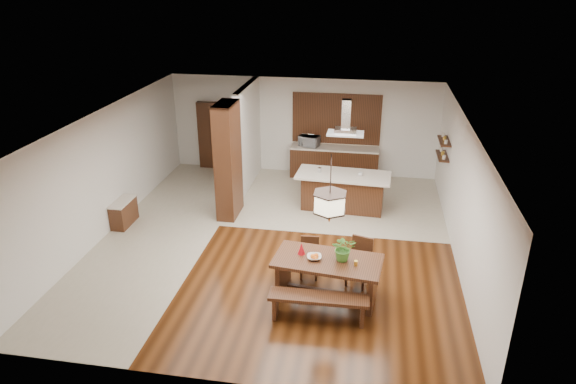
% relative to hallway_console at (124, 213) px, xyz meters
% --- Properties ---
extents(room_shell, '(9.00, 9.04, 2.92)m').
position_rel_hallway_console_xyz_m(room_shell, '(3.81, -0.20, 1.75)').
color(room_shell, '#341909').
rests_on(room_shell, ground).
extents(tile_hallway, '(2.50, 9.00, 0.01)m').
position_rel_hallway_console_xyz_m(tile_hallway, '(1.06, -0.20, -0.31)').
color(tile_hallway, '#BEB49E').
rests_on(tile_hallway, ground).
extents(tile_kitchen, '(5.50, 4.00, 0.01)m').
position_rel_hallway_console_xyz_m(tile_kitchen, '(5.06, 2.30, -0.31)').
color(tile_kitchen, '#BEB49E').
rests_on(tile_kitchen, ground).
extents(soffit_band, '(8.00, 9.00, 0.02)m').
position_rel_hallway_console_xyz_m(soffit_band, '(3.81, -0.20, 2.57)').
color(soffit_band, '#36180D').
rests_on(soffit_band, room_shell).
extents(partition_pier, '(0.45, 1.00, 2.90)m').
position_rel_hallway_console_xyz_m(partition_pier, '(2.41, 1.00, 1.14)').
color(partition_pier, black).
rests_on(partition_pier, ground).
extents(partition_stub, '(0.18, 2.40, 2.90)m').
position_rel_hallway_console_xyz_m(partition_stub, '(2.41, 3.10, 1.14)').
color(partition_stub, silver).
rests_on(partition_stub, ground).
extents(hallway_console, '(0.37, 0.88, 0.63)m').
position_rel_hallway_console_xyz_m(hallway_console, '(0.00, 0.00, 0.00)').
color(hallway_console, black).
rests_on(hallway_console, ground).
extents(hallway_doorway, '(1.10, 0.20, 2.10)m').
position_rel_hallway_console_xyz_m(hallway_doorway, '(1.11, 4.20, 0.74)').
color(hallway_doorway, black).
rests_on(hallway_doorway, ground).
extents(rear_counter, '(2.60, 0.62, 0.95)m').
position_rel_hallway_console_xyz_m(rear_counter, '(4.81, 4.00, 0.16)').
color(rear_counter, black).
rests_on(rear_counter, ground).
extents(kitchen_window, '(2.60, 0.08, 1.50)m').
position_rel_hallway_console_xyz_m(kitchen_window, '(4.81, 4.26, 1.44)').
color(kitchen_window, '#9D632F').
rests_on(kitchen_window, room_shell).
extents(shelf_lower, '(0.26, 0.90, 0.04)m').
position_rel_hallway_console_xyz_m(shelf_lower, '(7.68, 2.40, 1.08)').
color(shelf_lower, black).
rests_on(shelf_lower, room_shell).
extents(shelf_upper, '(0.26, 0.90, 0.04)m').
position_rel_hallway_console_xyz_m(shelf_upper, '(7.68, 2.40, 1.49)').
color(shelf_upper, black).
rests_on(shelf_upper, room_shell).
extents(dining_table, '(2.09, 1.21, 0.83)m').
position_rel_hallway_console_xyz_m(dining_table, '(5.20, -2.23, 0.29)').
color(dining_table, black).
rests_on(dining_table, ground).
extents(dining_bench, '(1.78, 0.43, 0.50)m').
position_rel_hallway_console_xyz_m(dining_bench, '(5.12, -2.94, -0.07)').
color(dining_bench, black).
rests_on(dining_bench, ground).
extents(dining_chair_left, '(0.40, 0.40, 0.84)m').
position_rel_hallway_console_xyz_m(dining_chair_left, '(4.77, -1.57, 0.10)').
color(dining_chair_left, black).
rests_on(dining_chair_left, ground).
extents(dining_chair_right, '(0.54, 0.54, 0.97)m').
position_rel_hallway_console_xyz_m(dining_chair_right, '(5.76, -1.68, 0.17)').
color(dining_chair_right, black).
rests_on(dining_chair_right, ground).
extents(pendant_lantern, '(0.64, 0.64, 1.31)m').
position_rel_hallway_console_xyz_m(pendant_lantern, '(5.20, -2.23, 1.93)').
color(pendant_lantern, beige).
rests_on(pendant_lantern, room_shell).
extents(foliage_plant, '(0.49, 0.44, 0.49)m').
position_rel_hallway_console_xyz_m(foliage_plant, '(5.48, -2.19, 0.76)').
color(foliage_plant, '#3B7527').
rests_on(foliage_plant, dining_table).
extents(fruit_bowl, '(0.30, 0.30, 0.07)m').
position_rel_hallway_console_xyz_m(fruit_bowl, '(4.95, -2.25, 0.55)').
color(fruit_bowl, '#BAB5A3').
rests_on(fruit_bowl, dining_table).
extents(napkin_cone, '(0.19, 0.19, 0.23)m').
position_rel_hallway_console_xyz_m(napkin_cone, '(4.69, -2.11, 0.63)').
color(napkin_cone, '#A40B14').
rests_on(napkin_cone, dining_table).
extents(gold_ornament, '(0.08, 0.08, 0.10)m').
position_rel_hallway_console_xyz_m(gold_ornament, '(5.72, -2.35, 0.56)').
color(gold_ornament, gold).
rests_on(gold_ornament, dining_table).
extents(kitchen_island, '(2.44, 1.17, 0.98)m').
position_rel_hallway_console_xyz_m(kitchen_island, '(5.22, 1.81, 0.19)').
color(kitchen_island, black).
rests_on(kitchen_island, ground).
extents(range_hood, '(0.90, 0.55, 0.87)m').
position_rel_hallway_console_xyz_m(range_hood, '(5.22, 1.81, 2.15)').
color(range_hood, silver).
rests_on(range_hood, room_shell).
extents(island_cup, '(0.12, 0.12, 0.09)m').
position_rel_hallway_console_xyz_m(island_cup, '(5.64, 1.72, 0.71)').
color(island_cup, silver).
rests_on(island_cup, kitchen_island).
extents(microwave, '(0.67, 0.54, 0.32)m').
position_rel_hallway_console_xyz_m(microwave, '(4.04, 3.99, 0.79)').
color(microwave, silver).
rests_on(microwave, rear_counter).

